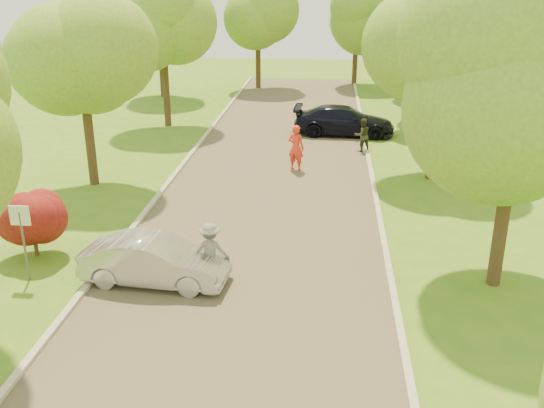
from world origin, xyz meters
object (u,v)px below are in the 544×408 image
at_px(person_olive, 362,135).
at_px(skateboarder, 210,251).
at_px(street_sign, 21,227).
at_px(longboard, 211,278).
at_px(silver_sedan, 155,261).
at_px(dark_sedan, 344,121).
at_px(person_striped, 296,148).

bearing_deg(person_olive, skateboarder, 49.79).
bearing_deg(street_sign, longboard, 4.99).
distance_m(silver_sedan, dark_sedan, 17.41).
relative_size(skateboarder, person_olive, 1.01).
bearing_deg(skateboarder, longboard, 84.61).
relative_size(silver_sedan, person_striped, 2.02).
xyz_separation_m(skateboarder, person_striped, (1.71, 10.12, 0.08)).
height_order(person_striped, person_olive, person_striped).
relative_size(dark_sedan, longboard, 6.16).
distance_m(dark_sedan, skateboarder, 16.77).
bearing_deg(street_sign, dark_sedan, 62.31).
relative_size(dark_sedan, skateboarder, 3.23).
bearing_deg(silver_sedan, skateboarder, -75.37).
bearing_deg(skateboarder, silver_sedan, 4.18).
height_order(skateboarder, person_striped, person_striped).
bearing_deg(dark_sedan, longboard, 169.54).
distance_m(street_sign, person_striped, 12.51).
distance_m(longboard, person_olive, 14.07).
distance_m(silver_sedan, person_olive, 14.83).
distance_m(person_striped, person_olive, 4.30).
bearing_deg(person_striped, street_sign, 80.60).
distance_m(street_sign, silver_sedan, 3.62).
xyz_separation_m(person_striped, person_olive, (2.92, 3.15, -0.19)).
height_order(dark_sedan, skateboarder, skateboarder).
distance_m(street_sign, longboard, 5.21).
distance_m(skateboarder, person_striped, 10.26).
bearing_deg(silver_sedan, dark_sedan, -12.67).
bearing_deg(longboard, person_striped, -104.99).
relative_size(street_sign, person_striped, 1.11).
height_order(street_sign, skateboarder, street_sign).
bearing_deg(street_sign, person_striped, 57.65).
bearing_deg(longboard, silver_sedan, 4.18).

